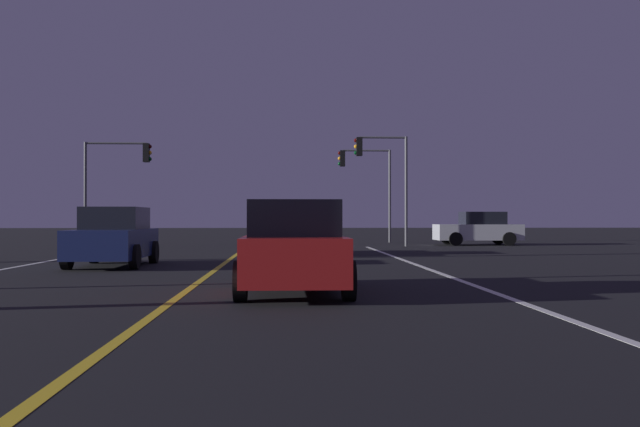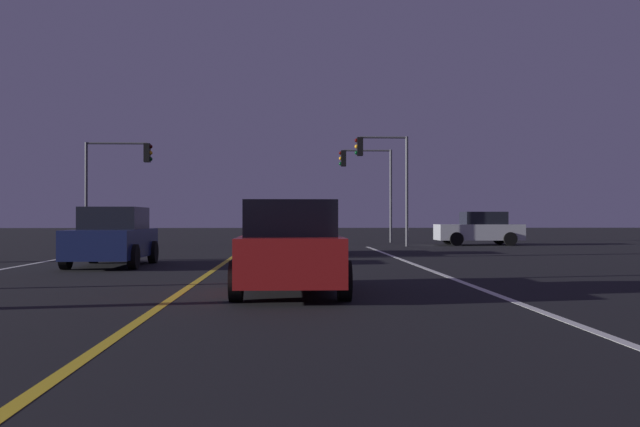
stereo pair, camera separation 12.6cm
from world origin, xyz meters
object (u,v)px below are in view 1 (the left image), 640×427
(car_ahead_far, at_px, (300,233))
(traffic_light_far_right, at_px, (365,173))
(traffic_light_near_right, at_px, (381,165))
(traffic_light_near_left, at_px, (118,169))
(car_lead_same_lane, at_px, (294,248))
(car_crossing_side, at_px, (479,229))
(car_oncoming, at_px, (114,238))

(car_ahead_far, distance_m, traffic_light_far_right, 13.78)
(traffic_light_near_right, xyz_separation_m, traffic_light_near_left, (-12.67, -0.00, -0.21))
(car_lead_same_lane, relative_size, car_crossing_side, 1.00)
(car_lead_same_lane, relative_size, traffic_light_far_right, 0.82)
(car_oncoming, distance_m, traffic_light_near_right, 16.98)
(car_crossing_side, distance_m, traffic_light_near_right, 6.25)
(car_oncoming, distance_m, car_ahead_far, 8.35)
(car_oncoming, xyz_separation_m, car_lead_same_lane, (5.11, -7.57, 0.00))
(car_oncoming, bearing_deg, traffic_light_far_right, 153.92)
(traffic_light_near_right, bearing_deg, traffic_light_near_left, 0.00)
(car_crossing_side, distance_m, traffic_light_far_right, 7.42)
(car_crossing_side, bearing_deg, traffic_light_near_right, 15.80)
(traffic_light_far_right, bearing_deg, traffic_light_near_right, 92.21)
(car_ahead_far, height_order, traffic_light_near_left, traffic_light_near_left)
(car_oncoming, xyz_separation_m, car_ahead_far, (5.47, 6.30, 0.00))
(traffic_light_near_right, height_order, traffic_light_near_left, traffic_light_near_right)
(car_ahead_far, distance_m, traffic_light_near_right, 8.99)
(car_crossing_side, bearing_deg, car_ahead_far, 43.45)
(traffic_light_near_right, bearing_deg, car_lead_same_lane, 78.08)
(car_ahead_far, distance_m, car_crossing_side, 12.83)
(car_crossing_side, bearing_deg, car_lead_same_lane, 66.90)
(car_oncoming, relative_size, car_crossing_side, 1.00)
(traffic_light_far_right, bearing_deg, car_oncoming, 63.92)
(car_ahead_far, xyz_separation_m, car_crossing_side, (9.32, 8.83, 0.00))
(traffic_light_near_right, distance_m, traffic_light_far_right, 5.50)
(car_ahead_far, xyz_separation_m, traffic_light_near_right, (4.11, 7.35, 3.14))
(car_oncoming, height_order, car_lead_same_lane, same)
(car_oncoming, bearing_deg, car_crossing_side, 135.65)
(traffic_light_near_left, bearing_deg, traffic_light_near_right, 0.00)
(traffic_light_near_right, bearing_deg, car_ahead_far, 60.77)
(traffic_light_near_left, bearing_deg, car_lead_same_lane, -68.89)
(car_oncoming, bearing_deg, traffic_light_near_right, 144.93)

